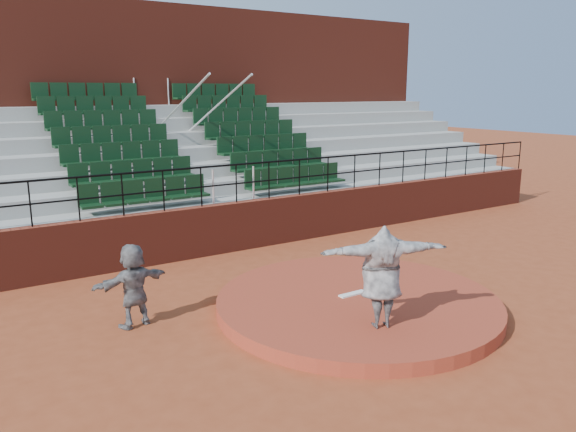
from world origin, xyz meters
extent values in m
plane|color=brown|center=(0.00, 0.00, 0.00)|extent=(90.00, 90.00, 0.00)
cylinder|color=#9D3823|center=(0.00, 0.00, 0.12)|extent=(5.50, 5.50, 0.25)
cube|color=white|center=(0.00, 0.15, 0.27)|extent=(0.60, 0.15, 0.03)
cube|color=maroon|center=(0.00, 5.00, 0.65)|extent=(24.00, 0.30, 1.30)
cylinder|color=black|center=(0.00, 5.00, 2.30)|extent=(24.00, 0.05, 0.05)
cylinder|color=black|center=(0.00, 5.00, 1.80)|extent=(24.00, 0.04, 0.04)
cylinder|color=black|center=(-5.00, 5.00, 1.80)|extent=(0.04, 0.04, 1.00)
cylinder|color=black|center=(-4.00, 5.00, 1.80)|extent=(0.04, 0.04, 1.00)
cylinder|color=black|center=(-3.00, 5.00, 1.80)|extent=(0.04, 0.04, 1.00)
cylinder|color=black|center=(-2.00, 5.00, 1.80)|extent=(0.04, 0.04, 1.00)
cylinder|color=black|center=(-1.00, 5.00, 1.80)|extent=(0.04, 0.04, 1.00)
cylinder|color=black|center=(0.00, 5.00, 1.80)|extent=(0.04, 0.04, 1.00)
cylinder|color=black|center=(1.00, 5.00, 1.80)|extent=(0.04, 0.04, 1.00)
cylinder|color=black|center=(2.00, 5.00, 1.80)|extent=(0.04, 0.04, 1.00)
cylinder|color=black|center=(3.00, 5.00, 1.80)|extent=(0.04, 0.04, 1.00)
cylinder|color=black|center=(4.00, 5.00, 1.80)|extent=(0.04, 0.04, 1.00)
cylinder|color=black|center=(5.00, 5.00, 1.80)|extent=(0.04, 0.04, 1.00)
cylinder|color=black|center=(6.00, 5.00, 1.80)|extent=(0.04, 0.04, 1.00)
cylinder|color=black|center=(7.00, 5.00, 1.80)|extent=(0.04, 0.04, 1.00)
cylinder|color=black|center=(8.00, 5.00, 1.80)|extent=(0.04, 0.04, 1.00)
cylinder|color=black|center=(9.00, 5.00, 1.80)|extent=(0.04, 0.04, 1.00)
cylinder|color=black|center=(10.00, 5.00, 1.80)|extent=(0.04, 0.04, 1.00)
cylinder|color=black|center=(11.00, 5.00, 1.80)|extent=(0.04, 0.04, 1.00)
cylinder|color=black|center=(12.00, 5.00, 1.80)|extent=(0.04, 0.04, 1.00)
cube|color=#9C9C97|center=(0.00, 5.58, 0.65)|extent=(24.00, 0.85, 1.30)
cube|color=black|center=(-2.25, 5.59, 1.66)|extent=(3.30, 0.48, 0.72)
cube|color=black|center=(2.25, 5.59, 1.66)|extent=(3.30, 0.48, 0.72)
cube|color=#9C9C97|center=(0.00, 6.43, 0.85)|extent=(24.00, 0.85, 1.70)
cube|color=black|center=(-2.25, 6.44, 2.06)|extent=(3.30, 0.48, 0.72)
cube|color=black|center=(2.25, 6.44, 2.06)|extent=(3.30, 0.48, 0.72)
cube|color=#9C9C97|center=(0.00, 7.28, 1.05)|extent=(24.00, 0.85, 2.10)
cube|color=black|center=(-2.25, 7.29, 2.46)|extent=(3.30, 0.48, 0.72)
cube|color=black|center=(2.25, 7.29, 2.46)|extent=(3.30, 0.48, 0.72)
cube|color=#9C9C97|center=(0.00, 8.12, 1.25)|extent=(24.00, 0.85, 2.50)
cube|color=black|center=(-2.25, 8.13, 2.86)|extent=(3.30, 0.48, 0.72)
cube|color=black|center=(2.25, 8.13, 2.86)|extent=(3.30, 0.48, 0.72)
cube|color=#9C9C97|center=(0.00, 8.97, 1.45)|extent=(24.00, 0.85, 2.90)
cube|color=black|center=(-2.25, 8.98, 3.26)|extent=(3.30, 0.48, 0.72)
cube|color=black|center=(2.25, 8.98, 3.26)|extent=(3.30, 0.48, 0.72)
cube|color=#9C9C97|center=(0.00, 9.82, 1.65)|extent=(24.00, 0.85, 3.30)
cube|color=black|center=(-2.25, 9.83, 3.66)|extent=(3.30, 0.48, 0.72)
cube|color=black|center=(2.25, 9.83, 3.66)|extent=(3.30, 0.48, 0.72)
cube|color=#9C9C97|center=(0.00, 10.68, 1.85)|extent=(24.00, 0.85, 3.70)
cube|color=black|center=(-2.25, 10.69, 4.06)|extent=(3.30, 0.48, 0.72)
cube|color=black|center=(2.25, 10.69, 4.06)|extent=(3.30, 0.48, 0.72)
cylinder|color=silver|center=(-0.60, 8.12, 3.40)|extent=(0.06, 5.97, 2.46)
cylinder|color=silver|center=(0.60, 8.12, 3.40)|extent=(0.06, 5.97, 2.46)
cube|color=maroon|center=(0.00, 12.60, 3.55)|extent=(24.00, 3.00, 7.10)
imported|color=black|center=(-0.56, -1.27, 1.14)|extent=(2.24, 1.38, 1.77)
imported|color=black|center=(-3.90, 1.59, 0.77)|extent=(1.49, 0.70, 1.55)
camera|label=1|loc=(-6.76, -7.95, 4.20)|focal=35.00mm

